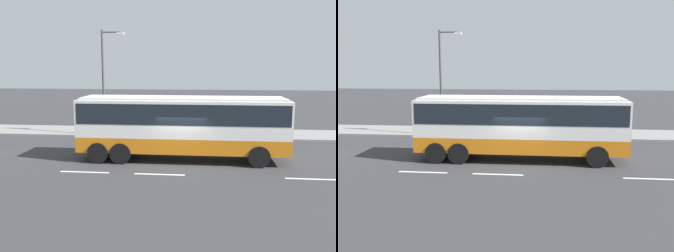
% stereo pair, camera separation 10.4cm
% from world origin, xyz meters
% --- Properties ---
extents(ground_plane, '(120.00, 120.00, 0.00)m').
position_xyz_m(ground_plane, '(0.00, 0.00, 0.00)').
color(ground_plane, '#333335').
extents(sidewalk_curb, '(80.00, 4.00, 0.15)m').
position_xyz_m(sidewalk_curb, '(0.00, 8.37, 0.07)').
color(sidewalk_curb, gray).
rests_on(sidewalk_curb, ground_plane).
extents(lane_centreline, '(44.68, 0.16, 0.01)m').
position_xyz_m(lane_centreline, '(3.50, -2.16, 0.00)').
color(lane_centreline, white).
rests_on(lane_centreline, ground_plane).
extents(coach_bus, '(11.08, 2.67, 3.41)m').
position_xyz_m(coach_bus, '(-0.04, 0.71, 2.12)').
color(coach_bus, orange).
rests_on(coach_bus, ground_plane).
extents(pedestrian_near_curb, '(0.32, 0.32, 1.62)m').
position_xyz_m(pedestrian_near_curb, '(5.04, 8.76, 1.08)').
color(pedestrian_near_curb, '#38334C').
rests_on(pedestrian_near_curb, sidewalk_curb).
extents(street_lamp, '(1.61, 0.24, 7.32)m').
position_xyz_m(street_lamp, '(-5.84, 6.58, 4.31)').
color(street_lamp, '#47474C').
rests_on(street_lamp, sidewalk_curb).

